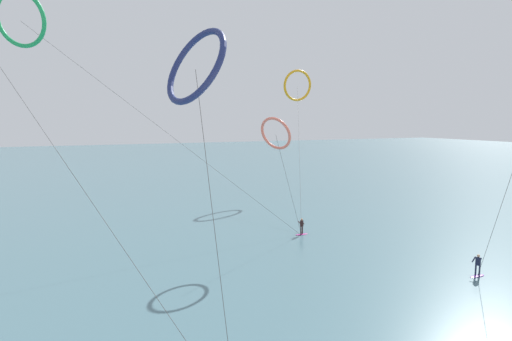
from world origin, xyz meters
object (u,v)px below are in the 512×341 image
(kite_amber, at_px, (297,86))
(surfer_magenta, at_px, (302,228))
(kite_emerald, at_px, (21,19))
(kite_navy, at_px, (195,66))
(kite_coral, at_px, (276,134))
(surfer_violet, at_px, (478,267))

(kite_amber, bearing_deg, surfer_magenta, 61.54)
(kite_emerald, xyz_separation_m, kite_navy, (8.94, -22.83, -6.09))
(surfer_magenta, relative_size, kite_amber, 0.07)
(surfer_magenta, relative_size, kite_emerald, 0.06)
(surfer_magenta, distance_m, kite_amber, 32.33)
(kite_navy, bearing_deg, kite_coral, 123.16)
(surfer_violet, distance_m, surfer_magenta, 16.66)
(surfer_magenta, xyz_separation_m, kite_coral, (-4.18, -2.32, 9.65))
(surfer_magenta, bearing_deg, kite_coral, 3.14)
(surfer_violet, bearing_deg, kite_emerald, 41.59)
(surfer_violet, relative_size, kite_amber, 0.07)
(surfer_violet, distance_m, kite_navy, 25.57)
(kite_navy, bearing_deg, kite_emerald, -176.29)
(kite_emerald, distance_m, kite_coral, 24.30)
(surfer_magenta, xyz_separation_m, kite_emerald, (-24.54, 6.47, 19.56))
(kite_emerald, bearing_deg, kite_amber, -119.38)
(surfer_violet, bearing_deg, kite_amber, -22.88)
(surfer_violet, height_order, kite_coral, kite_coral)
(surfer_magenta, height_order, kite_emerald, kite_emerald)
(surfer_violet, height_order, surfer_magenta, same)
(surfer_violet, bearing_deg, kite_navy, 79.49)
(surfer_violet, relative_size, kite_emerald, 0.06)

